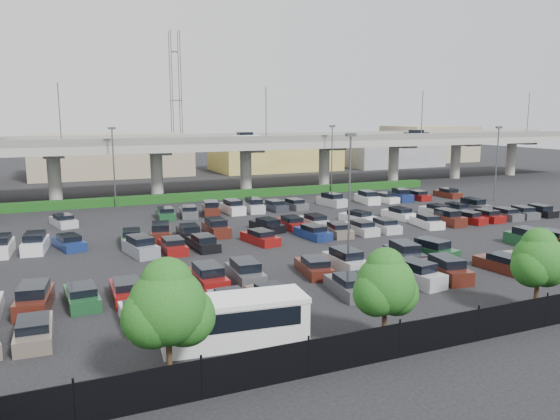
# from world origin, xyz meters

# --- Properties ---
(ground) EXTENTS (280.00, 280.00, 0.00)m
(ground) POSITION_xyz_m (0.00, 0.00, 0.00)
(ground) COLOR black
(overpass) EXTENTS (150.00, 13.00, 15.80)m
(overpass) POSITION_xyz_m (-0.25, 32.03, 6.97)
(overpass) COLOR gray
(overpass) RESTS_ON ground
(hedge) EXTENTS (66.00, 1.60, 1.10)m
(hedge) POSITION_xyz_m (0.00, 25.00, 0.55)
(hedge) COLOR #143B11
(hedge) RESTS_ON ground
(fence) EXTENTS (70.00, 0.10, 2.00)m
(fence) POSITION_xyz_m (-0.05, -28.00, 0.90)
(fence) COLOR black
(fence) RESTS_ON ground
(tree_row) EXTENTS (65.07, 3.66, 5.94)m
(tree_row) POSITION_xyz_m (0.70, -26.53, 3.52)
(tree_row) COLOR #332316
(tree_row) RESTS_ON ground
(shuttle_bus) EXTENTS (7.91, 3.40, 2.47)m
(shuttle_bus) POSITION_xyz_m (-15.85, -22.99, 1.34)
(shuttle_bus) COLOR white
(shuttle_bus) RESTS_ON ground
(parked_cars) EXTENTS (62.95, 41.59, 1.67)m
(parked_cars) POSITION_xyz_m (-0.27, -4.32, 0.62)
(parked_cars) COLOR #4E1D14
(parked_cars) RESTS_ON ground
(light_poles) EXTENTS (66.90, 48.38, 10.30)m
(light_poles) POSITION_xyz_m (-4.13, 2.00, 6.24)
(light_poles) COLOR #4C4C51
(light_poles) RESTS_ON ground
(distant_buildings) EXTENTS (138.00, 24.00, 9.00)m
(distant_buildings) POSITION_xyz_m (12.38, 61.81, 3.74)
(distant_buildings) COLOR gray
(distant_buildings) RESTS_ON ground
(comm_tower) EXTENTS (2.40, 2.40, 30.00)m
(comm_tower) POSITION_xyz_m (4.00, 74.00, 15.61)
(comm_tower) COLOR #4C4C51
(comm_tower) RESTS_ON ground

